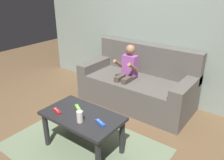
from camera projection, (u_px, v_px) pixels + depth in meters
name	position (u px, v px, depth m)	size (l,w,h in m)	color
ground_plane	(81.00, 146.00, 2.71)	(9.06, 9.06, 0.00)	brown
wall_back	(155.00, 20.00, 3.48)	(4.53, 0.05, 2.50)	gray
couch	(138.00, 85.00, 3.58)	(1.73, 0.80, 0.90)	#56514C
person_seated_on_couch	(127.00, 72.00, 3.40)	(0.30, 0.37, 0.95)	#4C4238
coffee_table	(82.00, 121.00, 2.52)	(0.88, 0.51, 0.46)	#232326
area_rug	(84.00, 148.00, 2.67)	(1.77, 1.23, 0.01)	#6B7A5B
game_remote_blue_near_edge	(100.00, 123.00, 2.33)	(0.14, 0.08, 0.03)	blue
game_remote_red_center	(57.00, 111.00, 2.54)	(0.14, 0.07, 0.03)	red
game_remote_lime_far_corner	(78.00, 108.00, 2.60)	(0.14, 0.10, 0.03)	#72C638
soda_can	(80.00, 117.00, 2.34)	(0.07, 0.07, 0.12)	silver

